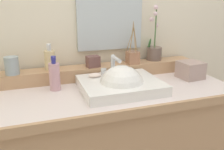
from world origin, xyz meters
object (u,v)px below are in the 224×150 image
Objects in this scene: tumbler_cup at (12,66)px; trinket_box at (93,62)px; tissue_box at (190,70)px; lotion_bottle at (55,76)px; reed_diffuser at (133,57)px; potted_plant at (154,49)px; sink_basin at (121,87)px; soap_dispenser at (50,59)px; soap_bar at (95,75)px.

trinket_box is at bearing 0.26° from tumbler_cup.
tumbler_cup is at bearing 173.55° from trinket_box.
trinket_box is 0.56× the size of tissue_box.
trinket_box is 0.40× the size of lotion_bottle.
reed_diffuser is at bearing 151.27° from tissue_box.
lotion_bottle is (-0.24, -0.11, -0.03)m from trinket_box.
reed_diffuser is at bearing -166.44° from potted_plant.
reed_diffuser is (-0.17, -0.04, -0.03)m from potted_plant.
trinket_box is (-0.09, 0.23, 0.09)m from sink_basin.
tumbler_cup reaches higher than sink_basin.
sink_basin is 2.79× the size of soap_dispenser.
lotion_bottle reaches higher than soap_bar.
soap_dispenser is at bearing 146.49° from soap_bar.
tumbler_cup reaches higher than trinket_box.
tissue_box is at bearing 7.64° from sink_basin.
soap_dispenser reaches higher than soap_bar.
sink_basin is 0.35m from lotion_bottle.
trinket_box is at bearing -4.46° from soap_dispenser.
tissue_box is at bearing -56.37° from potted_plant.
trinket_box is at bearing -179.98° from reed_diffuser.
soap_bar is at bearing 175.91° from tissue_box.
soap_bar is 0.58m from tissue_box.
reed_diffuser is (0.69, 0.00, -0.01)m from tumbler_cup.
lotion_bottle is (0.21, -0.11, -0.05)m from tumbler_cup.
soap_dispenser is (-0.33, 0.25, 0.11)m from sink_basin.
sink_basin is 0.44m from potted_plant.
lotion_bottle is (-0.49, -0.11, -0.04)m from reed_diffuser.
soap_dispenser is 0.58× the size of reed_diffuser.
soap_bar is 0.21m from lotion_bottle.
sink_basin is at bearing -36.89° from soap_dispenser.
trinket_box is at bearing 79.17° from soap_bar.
soap_dispenser reaches higher than lotion_bottle.
lotion_bottle is (0.01, -0.13, -0.06)m from soap_dispenser.
reed_diffuser is 1.41× the size of lotion_bottle.
reed_diffuser reaches higher than lotion_bottle.
soap_bar is 0.47× the size of soap_dispenser.
tissue_box is (0.47, 0.06, 0.03)m from sink_basin.
reed_diffuser is 0.50m from lotion_bottle.
soap_dispenser is at bearing 143.11° from sink_basin.
soap_dispenser is (-0.22, 0.15, 0.07)m from soap_bar.
sink_basin reaches higher than trinket_box.
potted_plant is 0.86m from tumbler_cup.
lotion_bottle is 1.40× the size of tissue_box.
soap_dispenser reaches higher than trinket_box.
tissue_box is (0.31, -0.17, -0.07)m from reed_diffuser.
lotion_bottle reaches higher than sink_basin.
potted_plant is 2.68× the size of tissue_box.
lotion_bottle is at bearing -167.16° from reed_diffuser.
lotion_bottle is at bearing -86.29° from soap_dispenser.
soap_bar is at bearing -155.41° from reed_diffuser.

